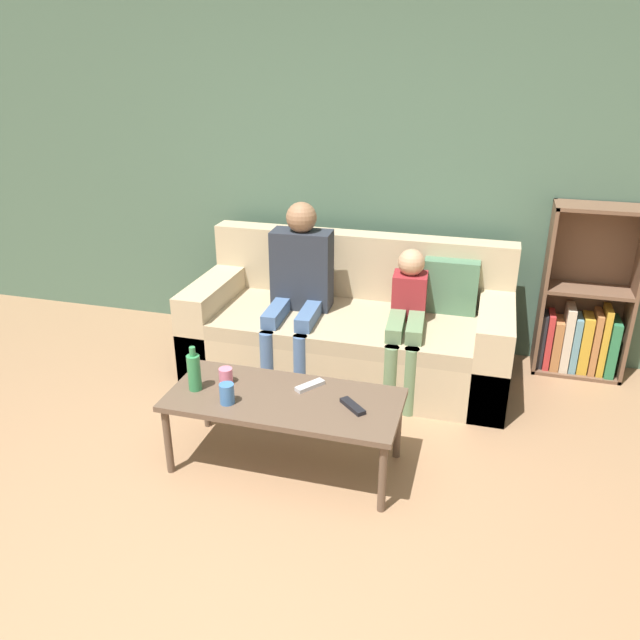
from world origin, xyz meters
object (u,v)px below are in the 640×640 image
at_px(couch, 350,331).
at_px(person_adult, 299,278).
at_px(bottle, 194,372).
at_px(tv_remote_0, 310,386).
at_px(person_child, 407,315).
at_px(bookshelf, 583,314).
at_px(tv_remote_1, 353,406).
at_px(coffee_table, 284,404).
at_px(cup_far, 226,376).
at_px(cup_near, 227,394).

distance_m(couch, person_adult, 0.51).
bearing_deg(bottle, tv_remote_0, 17.40).
bearing_deg(person_child, bookshelf, 23.05).
bearing_deg(person_adult, tv_remote_1, -62.84).
bearing_deg(coffee_table, cup_far, 169.99).
bearing_deg(tv_remote_0, person_child, 101.73).
height_order(bookshelf, tv_remote_0, bookshelf).
distance_m(couch, cup_far, 1.19).
bearing_deg(bottle, tv_remote_1, 2.69).
height_order(couch, person_child, person_child).
xyz_separation_m(bookshelf, person_child, (-1.12, -0.57, 0.10)).
height_order(cup_far, bottle, bottle).
bearing_deg(coffee_table, tv_remote_0, 53.26).
xyz_separation_m(coffee_table, person_child, (0.48, 1.00, 0.15)).
relative_size(person_adult, bottle, 4.71).
distance_m(cup_far, tv_remote_1, 0.72).
height_order(cup_near, cup_far, cup_near).
bearing_deg(person_adult, tv_remote_0, -72.01).
relative_size(cup_near, bottle, 0.44).
height_order(coffee_table, tv_remote_0, tv_remote_0).
xyz_separation_m(tv_remote_0, bottle, (-0.58, -0.18, 0.09)).
bearing_deg(cup_near, tv_remote_0, 36.37).
distance_m(couch, person_child, 0.49).
relative_size(cup_far, tv_remote_0, 0.51).
xyz_separation_m(couch, person_adult, (-0.34, -0.09, 0.38)).
relative_size(couch, coffee_table, 1.75).
height_order(person_adult, person_child, person_adult).
bearing_deg(tv_remote_1, tv_remote_0, 105.70).
bearing_deg(cup_near, couch, 75.16).
xyz_separation_m(person_child, cup_far, (-0.83, -0.94, -0.07)).
bearing_deg(couch, person_adult, -165.70).
bearing_deg(person_adult, couch, 11.70).
relative_size(couch, cup_far, 24.96).
distance_m(tv_remote_1, bottle, 0.85).
distance_m(coffee_table, person_child, 1.12).
xyz_separation_m(bookshelf, tv_remote_0, (-1.50, -1.44, 0.00)).
relative_size(person_child, tv_remote_1, 5.81).
relative_size(person_adult, cup_far, 13.64).
relative_size(cup_near, cup_far, 1.26).
xyz_separation_m(person_adult, tv_remote_1, (0.62, -1.08, -0.25)).
bearing_deg(person_adult, coffee_table, -79.36).
distance_m(couch, bottle, 1.35).
relative_size(couch, person_adult, 1.83).
xyz_separation_m(bookshelf, bottle, (-2.08, -1.62, 0.10)).
relative_size(person_child, cup_far, 10.61).
xyz_separation_m(coffee_table, bottle, (-0.48, -0.05, 0.14)).
bearing_deg(tv_remote_1, person_child, 37.11).
height_order(coffee_table, tv_remote_1, tv_remote_1).
bearing_deg(coffee_table, bottle, -174.40).
height_order(couch, cup_near, couch).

